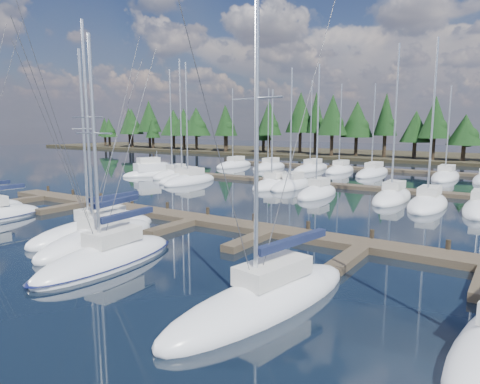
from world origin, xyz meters
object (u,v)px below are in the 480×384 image
Objects in this scene: front_sailboat_2 at (96,231)px; front_sailboat_4 at (108,259)px; front_sailboat_3 at (100,239)px; front_sailboat_5 at (265,300)px; main_dock at (193,221)px; motor_yacht_left at (152,172)px.

front_sailboat_4 is at bearing -32.59° from front_sailboat_2.
front_sailboat_4 is (3.41, -2.22, -0.02)m from front_sailboat_3.
front_sailboat_5 is (12.51, -2.26, 0.00)m from front_sailboat_3.
main_dock is 3.74× the size of front_sailboat_4.
front_sailboat_4 reaches higher than main_dock.
front_sailboat_4 is at bearing -33.12° from front_sailboat_3.
front_sailboat_4 is at bearing 179.74° from front_sailboat_5.
front_sailboat_3 is 0.94× the size of front_sailboat_5.
front_sailboat_2 is at bearing 147.41° from front_sailboat_4.
front_sailboat_2 is at bearing -118.21° from main_dock.
front_sailboat_3 reaches higher than front_sailboat_2.
front_sailboat_3 is at bearing -100.49° from main_dock.
front_sailboat_5 is at bearing -13.29° from front_sailboat_2.
front_sailboat_5 is (14.33, -3.38, 0.01)m from front_sailboat_2.
front_sailboat_5 is 1.64× the size of motor_yacht_left.
front_sailboat_5 is (9.10, -0.04, 0.02)m from front_sailboat_4.
front_sailboat_3 is (1.82, -1.12, 0.01)m from front_sailboat_2.
front_sailboat_4 is 38.22m from motor_yacht_left.
main_dock is 30.37m from motor_yacht_left.
front_sailboat_2 reaches higher than motor_yacht_left.
front_sailboat_3 is at bearing -49.56° from motor_yacht_left.
front_sailboat_3 is 1.54× the size of motor_yacht_left.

